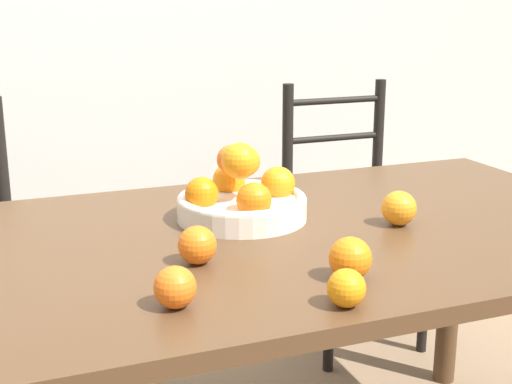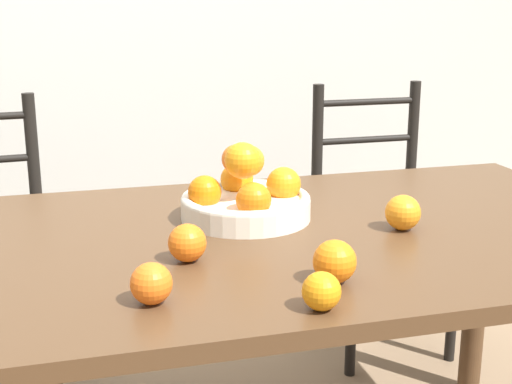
{
  "view_description": "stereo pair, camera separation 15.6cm",
  "coord_description": "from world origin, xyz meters",
  "px_view_note": "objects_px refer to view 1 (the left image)",
  "views": [
    {
      "loc": [
        -0.49,
        -1.38,
        1.24
      ],
      "look_at": [
        0.06,
        0.02,
        0.83
      ],
      "focal_mm": 50.0,
      "sensor_mm": 36.0,
      "label": 1
    },
    {
      "loc": [
        -0.34,
        -1.43,
        1.24
      ],
      "look_at": [
        0.06,
        0.02,
        0.83
      ],
      "focal_mm": 50.0,
      "sensor_mm": 36.0,
      "label": 2
    }
  ],
  "objects_px": {
    "orange_loose_1": "(399,208)",
    "orange_loose_2": "(350,258)",
    "orange_loose_0": "(197,245)",
    "fruit_bowl": "(242,196)",
    "chair_right": "(350,219)",
    "orange_loose_3": "(175,287)",
    "orange_loose_4": "(346,288)"
  },
  "relations": [
    {
      "from": "orange_loose_2",
      "to": "chair_right",
      "type": "distance_m",
      "value": 1.32
    },
    {
      "from": "orange_loose_2",
      "to": "orange_loose_4",
      "type": "xyz_separation_m",
      "value": [
        -0.06,
        -0.11,
        -0.01
      ]
    },
    {
      "from": "orange_loose_2",
      "to": "chair_right",
      "type": "bearing_deg",
      "value": 61.06
    },
    {
      "from": "orange_loose_1",
      "to": "chair_right",
      "type": "height_order",
      "value": "chair_right"
    },
    {
      "from": "orange_loose_2",
      "to": "fruit_bowl",
      "type": "bearing_deg",
      "value": 97.84
    },
    {
      "from": "orange_loose_0",
      "to": "orange_loose_4",
      "type": "distance_m",
      "value": 0.33
    },
    {
      "from": "orange_loose_0",
      "to": "orange_loose_2",
      "type": "distance_m",
      "value": 0.3
    },
    {
      "from": "orange_loose_0",
      "to": "orange_loose_3",
      "type": "bearing_deg",
      "value": -117.04
    },
    {
      "from": "fruit_bowl",
      "to": "chair_right",
      "type": "height_order",
      "value": "chair_right"
    },
    {
      "from": "orange_loose_3",
      "to": "orange_loose_1",
      "type": "bearing_deg",
      "value": 23.15
    },
    {
      "from": "orange_loose_3",
      "to": "chair_right",
      "type": "relative_size",
      "value": 0.08
    },
    {
      "from": "orange_loose_1",
      "to": "orange_loose_2",
      "type": "relative_size",
      "value": 0.99
    },
    {
      "from": "fruit_bowl",
      "to": "orange_loose_2",
      "type": "xyz_separation_m",
      "value": [
        0.06,
        -0.42,
        -0.01
      ]
    },
    {
      "from": "orange_loose_4",
      "to": "orange_loose_1",
      "type": "bearing_deg",
      "value": 47.45
    },
    {
      "from": "fruit_bowl",
      "to": "chair_right",
      "type": "xyz_separation_m",
      "value": [
        0.68,
        0.7,
        -0.34
      ]
    },
    {
      "from": "fruit_bowl",
      "to": "chair_right",
      "type": "bearing_deg",
      "value": 45.97
    },
    {
      "from": "fruit_bowl",
      "to": "orange_loose_3",
      "type": "relative_size",
      "value": 4.19
    },
    {
      "from": "orange_loose_0",
      "to": "orange_loose_1",
      "type": "height_order",
      "value": "orange_loose_1"
    },
    {
      "from": "orange_loose_2",
      "to": "orange_loose_3",
      "type": "distance_m",
      "value": 0.33
    },
    {
      "from": "orange_loose_4",
      "to": "chair_right",
      "type": "relative_size",
      "value": 0.07
    },
    {
      "from": "fruit_bowl",
      "to": "orange_loose_0",
      "type": "bearing_deg",
      "value": -126.7
    },
    {
      "from": "fruit_bowl",
      "to": "orange_loose_1",
      "type": "xyz_separation_m",
      "value": [
        0.32,
        -0.17,
        -0.01
      ]
    },
    {
      "from": "orange_loose_2",
      "to": "orange_loose_0",
      "type": "bearing_deg",
      "value": 143.4
    },
    {
      "from": "orange_loose_0",
      "to": "chair_right",
      "type": "bearing_deg",
      "value": 47.71
    },
    {
      "from": "fruit_bowl",
      "to": "chair_right",
      "type": "relative_size",
      "value": 0.32
    },
    {
      "from": "orange_loose_1",
      "to": "orange_loose_4",
      "type": "relative_size",
      "value": 1.2
    },
    {
      "from": "fruit_bowl",
      "to": "orange_loose_0",
      "type": "xyz_separation_m",
      "value": [
        -0.18,
        -0.24,
        -0.02
      ]
    },
    {
      "from": "orange_loose_0",
      "to": "orange_loose_4",
      "type": "bearing_deg",
      "value": -58.44
    },
    {
      "from": "orange_loose_1",
      "to": "orange_loose_0",
      "type": "bearing_deg",
      "value": -172.06
    },
    {
      "from": "fruit_bowl",
      "to": "orange_loose_4",
      "type": "xyz_separation_m",
      "value": [
        -0.01,
        -0.52,
        -0.02
      ]
    },
    {
      "from": "fruit_bowl",
      "to": "orange_loose_2",
      "type": "relative_size",
      "value": 3.79
    },
    {
      "from": "orange_loose_1",
      "to": "orange_loose_2",
      "type": "distance_m",
      "value": 0.36
    }
  ]
}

